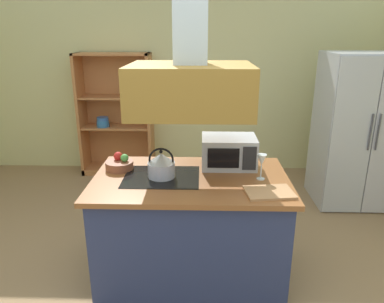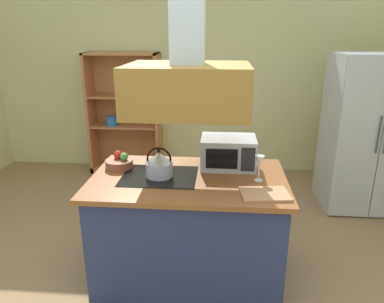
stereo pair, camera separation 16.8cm
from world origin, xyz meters
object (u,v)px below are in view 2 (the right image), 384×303
(refrigerator, at_px, (368,133))
(wine_glass_on_counter, at_px, (259,162))
(kettle, at_px, (159,164))
(fruit_bowl, at_px, (119,162))
(microwave, at_px, (228,152))
(cutting_board, at_px, (265,194))
(dish_cabinet, at_px, (126,120))

(refrigerator, bearing_deg, wine_glass_on_counter, -132.39)
(kettle, xyz_separation_m, fruit_bowl, (-0.37, 0.17, -0.06))
(refrigerator, bearing_deg, microwave, -142.91)
(cutting_board, bearing_deg, kettle, 160.47)
(kettle, relative_size, wine_glass_on_counter, 1.18)
(refrigerator, distance_m, dish_cabinet, 3.22)
(cutting_board, height_order, microwave, microwave)
(cutting_board, xyz_separation_m, microwave, (-0.26, 0.55, 0.12))
(refrigerator, height_order, dish_cabinet, refrigerator)
(dish_cabinet, bearing_deg, refrigerator, -16.63)
(refrigerator, relative_size, microwave, 3.89)
(fruit_bowl, bearing_deg, kettle, -24.23)
(fruit_bowl, bearing_deg, dish_cabinet, 103.61)
(microwave, bearing_deg, kettle, -154.14)
(cutting_board, height_order, wine_glass_on_counter, wine_glass_on_counter)
(refrigerator, xyz_separation_m, kettle, (-2.16, -1.49, 0.11))
(cutting_board, bearing_deg, refrigerator, 52.63)
(dish_cabinet, xyz_separation_m, fruit_bowl, (0.54, -2.24, 0.18))
(refrigerator, bearing_deg, dish_cabinet, 163.37)
(refrigerator, xyz_separation_m, cutting_board, (-1.35, -1.77, 0.01))
(refrigerator, distance_m, wine_glass_on_counter, 2.05)
(refrigerator, xyz_separation_m, fruit_bowl, (-2.54, -1.32, 0.05))
(wine_glass_on_counter, height_order, fruit_bowl, wine_glass_on_counter)
(wine_glass_on_counter, xyz_separation_m, fruit_bowl, (-1.16, 0.19, -0.11))
(dish_cabinet, xyz_separation_m, kettle, (0.92, -2.41, 0.24))
(dish_cabinet, bearing_deg, microwave, -55.53)
(kettle, xyz_separation_m, microwave, (0.55, 0.27, 0.03))
(dish_cabinet, distance_m, fruit_bowl, 2.31)
(dish_cabinet, height_order, fruit_bowl, dish_cabinet)
(microwave, bearing_deg, wine_glass_on_counter, -50.92)
(wine_glass_on_counter, bearing_deg, refrigerator, 47.61)
(kettle, xyz_separation_m, cutting_board, (0.81, -0.29, -0.09))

